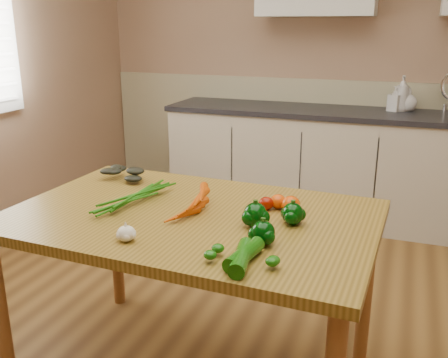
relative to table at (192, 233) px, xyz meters
name	(u,v)px	position (x,y,z in m)	size (l,w,h in m)	color
room	(239,99)	(0.14, 0.20, 0.54)	(4.04, 5.04, 2.64)	brown
counter_run	(344,165)	(0.35, 2.21, -0.25)	(2.84, 0.64, 1.14)	#BDB49D
table	(192,233)	(0.00, 0.00, 0.00)	(1.52, 1.01, 0.80)	olive
soap_bottle_a	(402,93)	(0.74, 2.32, 0.33)	(0.10, 0.10, 0.27)	silver
soap_bottle_b	(395,99)	(0.69, 2.30, 0.29)	(0.09, 0.09, 0.19)	silver
soap_bottle_c	(408,100)	(0.78, 2.34, 0.28)	(0.14, 0.14, 0.18)	silver
carrot_bunch	(174,201)	(-0.09, 0.02, 0.13)	(0.28, 0.21, 0.07)	#C84904
leafy_greens	(123,171)	(-0.50, 0.29, 0.14)	(0.21, 0.19, 0.11)	black
garlic_bulb	(126,233)	(-0.11, -0.33, 0.12)	(0.07, 0.07, 0.06)	white
pepper_a	(255,215)	(0.29, -0.04, 0.14)	(0.09, 0.09, 0.09)	#023005
pepper_b	(293,214)	(0.42, 0.03, 0.13)	(0.09, 0.09, 0.09)	#023005
pepper_c	(263,233)	(0.36, -0.19, 0.13)	(0.09, 0.09, 0.09)	#023005
tomato_a	(266,203)	(0.28, 0.15, 0.12)	(0.06, 0.06, 0.06)	#811102
tomato_b	(278,201)	(0.32, 0.18, 0.12)	(0.07, 0.07, 0.06)	#D94405
tomato_c	(291,204)	(0.38, 0.15, 0.12)	(0.08, 0.08, 0.07)	#D94405
zucchini_a	(241,258)	(0.34, -0.37, 0.12)	(0.05, 0.05, 0.21)	#0F4C08
zucchini_b	(244,255)	(0.34, -0.35, 0.12)	(0.05, 0.05, 0.20)	#0F4C08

